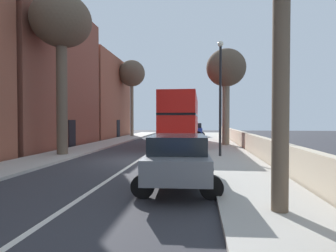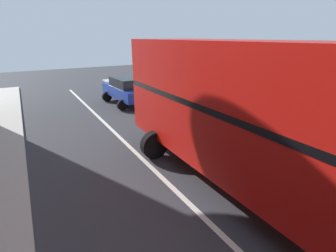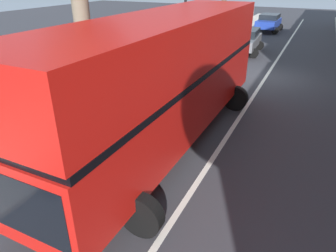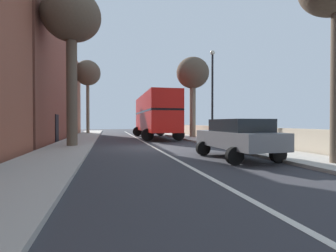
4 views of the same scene
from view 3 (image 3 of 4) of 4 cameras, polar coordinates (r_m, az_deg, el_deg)
name	(u,v)px [view 3 (image 3 of 4)]	position (r m, az deg, el deg)	size (l,w,h in m)	color
ground_plane	(266,77)	(17.95, 17.70, 8.68)	(84.00, 84.00, 0.00)	#333338
road_centre_line	(266,77)	(17.95, 17.70, 8.69)	(0.16, 54.00, 0.01)	silver
sidewalk_right	(184,66)	(19.17, 2.98, 11.13)	(2.60, 60.00, 0.12)	#B2ADA3
boundary_wall_right	(161,54)	(19.67, -1.25, 13.17)	(0.36, 54.00, 1.20)	beige
double_decker_bus	(166,75)	(9.34, -0.33, 9.49)	(3.62, 11.18, 4.06)	red
parked_car_grey_right_0	(245,39)	(23.28, 14.05, 15.33)	(2.59, 4.43, 1.63)	slate
parked_car_blue_right_1	(269,22)	(33.18, 18.19, 17.91)	(2.54, 4.38, 1.62)	#1E389E
lamppost_right	(186,2)	(17.00, 3.27, 22.02)	(0.32, 0.32, 6.31)	black
litter_bin_right	(225,30)	(28.43, 10.48, 17.02)	(0.55, 0.55, 1.13)	black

